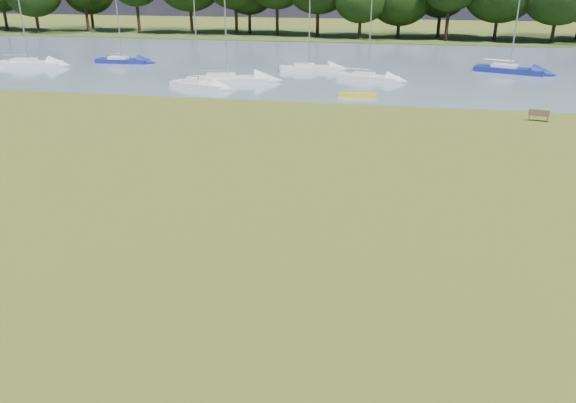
% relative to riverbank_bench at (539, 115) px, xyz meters
% --- Properties ---
extents(ground, '(220.00, 220.00, 0.00)m').
position_rel_riverbank_bench_xyz_m(ground, '(-14.11, -19.18, -0.41)').
color(ground, olive).
extents(river, '(220.00, 40.00, 0.10)m').
position_rel_riverbank_bench_xyz_m(river, '(-14.11, 22.82, -0.41)').
color(river, gray).
rests_on(river, ground).
extents(far_bank, '(220.00, 20.00, 0.40)m').
position_rel_riverbank_bench_xyz_m(far_bank, '(-14.11, 52.82, -0.41)').
color(far_bank, '#4C6626').
rests_on(far_bank, ground).
extents(riverbank_bench, '(1.38, 0.66, 0.82)m').
position_rel_riverbank_bench_xyz_m(riverbank_bench, '(0.00, 0.00, 0.00)').
color(riverbank_bench, brown).
rests_on(riverbank_bench, ground).
extents(kayak, '(3.14, 0.88, 0.31)m').
position_rel_riverbank_bench_xyz_m(kayak, '(-12.66, 5.53, -0.21)').
color(kayak, yellow).
rests_on(kayak, river).
extents(sailboat_0, '(6.88, 4.17, 8.28)m').
position_rel_riverbank_bench_xyz_m(sailboat_0, '(1.26, 20.39, 0.12)').
color(sailboat_0, navy).
rests_on(sailboat_0, river).
extents(sailboat_1, '(5.86, 2.86, 7.57)m').
position_rel_riverbank_bench_xyz_m(sailboat_1, '(-12.41, 13.53, 0.04)').
color(sailboat_1, white).
rests_on(sailboat_1, river).
extents(sailboat_2, '(7.02, 2.82, 9.61)m').
position_rel_riverbank_bench_xyz_m(sailboat_2, '(-48.55, 14.72, 0.16)').
color(sailboat_2, white).
rests_on(sailboat_2, river).
extents(sailboat_3, '(5.61, 3.17, 7.94)m').
position_rel_riverbank_bench_xyz_m(sailboat_3, '(-26.68, 6.93, 0.04)').
color(sailboat_3, white).
rests_on(sailboat_3, river).
extents(sailboat_5, '(7.74, 3.89, 9.11)m').
position_rel_riverbank_bench_xyz_m(sailboat_5, '(-24.94, 9.69, 0.10)').
color(sailboat_5, white).
rests_on(sailboat_5, river).
extents(sailboat_6, '(6.28, 3.33, 7.21)m').
position_rel_riverbank_bench_xyz_m(sailboat_6, '(-18.70, 17.83, 0.06)').
color(sailboat_6, white).
rests_on(sailboat_6, river).
extents(sailboat_8, '(5.87, 1.85, 7.55)m').
position_rel_riverbank_bench_xyz_m(sailboat_8, '(-39.93, 19.03, 0.06)').
color(sailboat_8, navy).
rests_on(sailboat_8, river).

